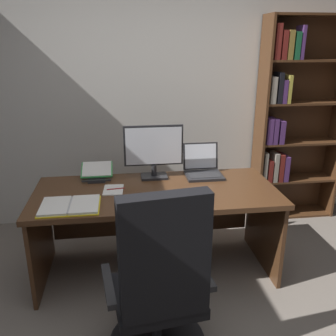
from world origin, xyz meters
name	(u,v)px	position (x,y,z in m)	size (l,w,h in m)	color
wall_back	(160,89)	(0.00, 1.97, 1.37)	(4.80, 0.12, 2.74)	beige
desk	(155,207)	(-0.15, 0.97, 0.54)	(1.89, 0.82, 0.73)	#4C2D19
bookshelf	(290,122)	(1.32, 1.75, 1.04)	(0.88, 0.29, 2.07)	#4C2D19
office_chair	(160,292)	(-0.22, -0.02, 0.48)	(0.65, 0.60, 1.12)	#232326
monitor	(154,151)	(-0.14, 1.17, 0.96)	(0.49, 0.16, 0.45)	#232326
laptop	(203,169)	(0.28, 1.17, 0.78)	(0.31, 0.30, 0.26)	#232326
keyboard	(160,198)	(-0.14, 0.70, 0.74)	(0.42, 0.15, 0.02)	#232326
computer_mouse	(200,195)	(0.16, 0.70, 0.75)	(0.06, 0.10, 0.04)	#232326
reading_stand_with_book	(97,172)	(-0.62, 1.22, 0.78)	(0.26, 0.26, 0.11)	#232326
open_binder	(70,206)	(-0.78, 0.65, 0.74)	(0.41, 0.31, 0.02)	yellow
notepad	(113,190)	(-0.48, 0.92, 0.73)	(0.15, 0.21, 0.01)	white
pen	(116,189)	(-0.46, 0.92, 0.74)	(0.01, 0.01, 0.14)	maroon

